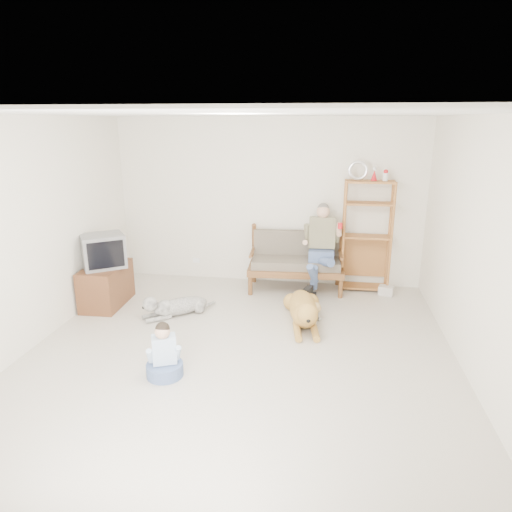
% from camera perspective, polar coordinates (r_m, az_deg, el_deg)
% --- Properties ---
extents(floor, '(5.50, 5.50, 0.00)m').
position_cam_1_polar(floor, '(5.38, -2.35, -12.76)').
color(floor, silver).
rests_on(floor, ground).
extents(ceiling, '(5.50, 5.50, 0.00)m').
position_cam_1_polar(ceiling, '(4.69, -2.76, 17.35)').
color(ceiling, white).
rests_on(ceiling, ground).
extents(wall_back, '(5.00, 0.00, 5.00)m').
position_cam_1_polar(wall_back, '(7.52, 1.53, 6.73)').
color(wall_back, silver).
rests_on(wall_back, ground).
extents(wall_front, '(5.00, 0.00, 5.00)m').
position_cam_1_polar(wall_front, '(2.43, -15.62, -16.02)').
color(wall_front, silver).
rests_on(wall_front, ground).
extents(wall_left, '(0.00, 5.50, 5.50)m').
position_cam_1_polar(wall_left, '(5.87, -27.24, 2.07)').
color(wall_left, silver).
rests_on(wall_left, ground).
extents(wall_right, '(0.00, 5.50, 5.50)m').
position_cam_1_polar(wall_right, '(5.03, 26.64, -0.03)').
color(wall_right, silver).
rests_on(wall_right, ground).
extents(loveseat, '(1.54, 0.78, 0.95)m').
position_cam_1_polar(loveseat, '(7.37, 5.03, -0.46)').
color(loveseat, brown).
rests_on(loveseat, ground).
extents(man, '(0.54, 0.77, 1.25)m').
position_cam_1_polar(man, '(7.09, 7.96, 0.17)').
color(man, '#526697').
rests_on(man, loveseat).
extents(etagere, '(0.78, 0.34, 2.06)m').
position_cam_1_polar(etagere, '(7.39, 13.65, 2.55)').
color(etagere, '#B57438').
rests_on(etagere, ground).
extents(book_stack, '(0.26, 0.22, 0.14)m').
position_cam_1_polar(book_stack, '(7.47, 15.94, -4.16)').
color(book_stack, white).
rests_on(book_stack, ground).
extents(tv_stand, '(0.53, 0.91, 0.60)m').
position_cam_1_polar(tv_stand, '(7.10, -18.24, -3.49)').
color(tv_stand, brown).
rests_on(tv_stand, ground).
extents(crt_tv, '(0.74, 0.71, 0.48)m').
position_cam_1_polar(crt_tv, '(6.89, -18.55, 0.60)').
color(crt_tv, slate).
rests_on(crt_tv, tv_stand).
extents(wall_outlet, '(0.12, 0.02, 0.08)m').
position_cam_1_polar(wall_outlet, '(8.00, -7.46, -0.54)').
color(wall_outlet, white).
rests_on(wall_outlet, ground).
extents(golden_retriever, '(0.52, 1.53, 0.47)m').
position_cam_1_polar(golden_retriever, '(6.21, 6.01, -6.70)').
color(golden_retriever, '#B4893E').
rests_on(golden_retriever, ground).
extents(shaggy_dog, '(0.91, 0.80, 0.34)m').
position_cam_1_polar(shaggy_dog, '(6.53, -10.22, -6.20)').
color(shaggy_dog, silver).
rests_on(shaggy_dog, ground).
extents(terrier, '(0.30, 0.65, 0.25)m').
position_cam_1_polar(terrier, '(6.51, 7.06, -6.43)').
color(terrier, silver).
rests_on(terrier, ground).
extents(child, '(0.39, 0.39, 0.62)m').
position_cam_1_polar(child, '(5.06, -11.40, -12.23)').
color(child, '#526697').
rests_on(child, ground).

